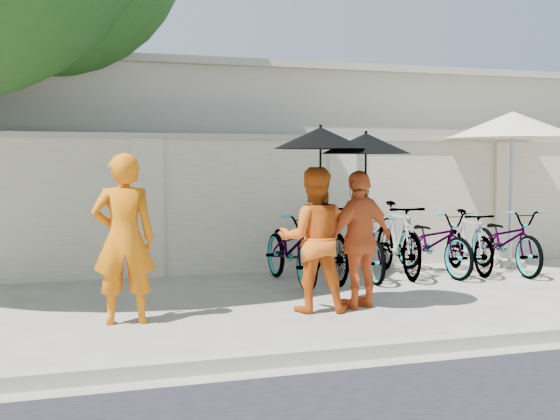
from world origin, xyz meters
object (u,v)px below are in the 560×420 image
object	(u,v)px
monk_right	(361,239)
monk_left	(124,239)
patio_umbrella	(513,127)
monk_center	(313,240)

from	to	relation	value
monk_right	monk_left	bearing A→B (deg)	-21.71
monk_right	patio_umbrella	size ratio (longest dim) A/B	0.58
monk_left	monk_center	distance (m)	2.07
monk_left	monk_center	world-z (taller)	monk_left
monk_left	monk_center	size ratio (longest dim) A/B	1.09
monk_center	patio_umbrella	size ratio (longest dim) A/B	0.59
monk_left	monk_right	world-z (taller)	monk_left
monk_left	patio_umbrella	xyz separation A→B (m)	(6.22, 2.17, 1.34)
patio_umbrella	monk_left	bearing A→B (deg)	-160.74
monk_center	monk_right	size ratio (longest dim) A/B	1.02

